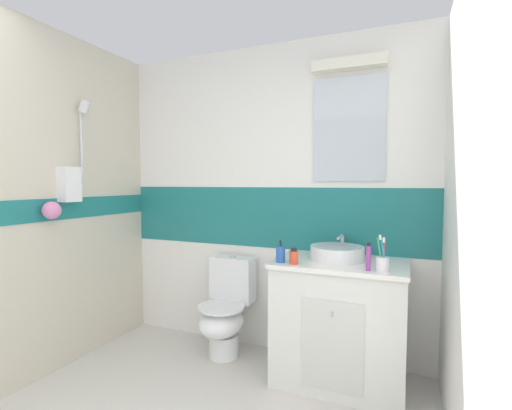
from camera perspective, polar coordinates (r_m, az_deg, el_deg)
wall_back_tiled at (r=3.04m, az=2.29°, el=1.13°), size 3.20×0.20×2.50m
wall_left_shower_alcove at (r=2.90m, az=-33.78°, el=0.20°), size 0.24×3.48×2.50m
wall_right_plain at (r=1.63m, az=32.56°, el=-1.92°), size 0.10×3.48×2.50m
vanity_cabinet at (r=2.72m, az=13.02°, el=-17.29°), size 0.88×0.60×0.85m
sink_basin at (r=2.63m, az=12.61°, el=-7.24°), size 0.37×0.42×0.15m
toilet at (r=3.06m, az=-4.76°, el=-16.06°), size 0.37×0.50×0.79m
toothbrush_cup at (r=2.36m, az=19.20°, el=-8.51°), size 0.08×0.08×0.22m
soap_dispenser at (r=2.48m, az=3.88°, el=-7.68°), size 0.06×0.06×0.15m
lotion_bottle_short at (r=2.44m, az=5.95°, el=-8.07°), size 0.06×0.06×0.11m
toothpaste_tube_upright at (r=2.35m, az=17.22°, el=-7.87°), size 0.03×0.03×0.17m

